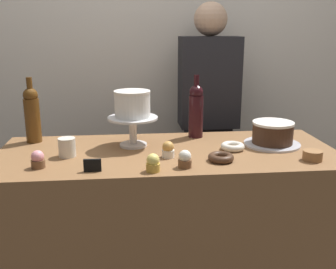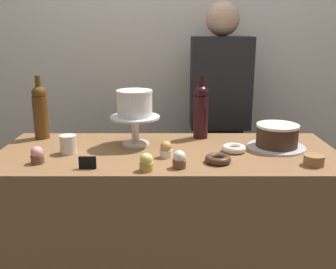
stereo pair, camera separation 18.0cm
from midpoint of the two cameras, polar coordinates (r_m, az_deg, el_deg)
name	(u,v)px [view 1 (the left image)]	position (r m, az deg, el deg)	size (l,w,h in m)	color
back_wall	(154,51)	(2.64, -4.04, 11.99)	(6.00, 0.05, 2.60)	silver
display_counter	(168,237)	(2.01, -2.66, -14.72)	(1.58, 0.64, 0.89)	brown
cake_stand_pedestal	(133,126)	(1.89, -7.86, 1.17)	(0.24, 0.24, 0.14)	silver
white_layer_cake	(132,104)	(1.87, -7.98, 4.41)	(0.17, 0.17, 0.13)	white
silver_serving_platter	(272,144)	(1.96, 12.38, -1.39)	(0.27, 0.27, 0.01)	silver
chocolate_round_cake	(273,132)	(1.95, 12.48, 0.26)	(0.20, 0.20, 0.11)	#3D2619
wine_bottle_dark_red	(196,110)	(2.03, 1.56, 3.57)	(0.08, 0.08, 0.33)	black
wine_bottle_amber	(32,114)	(2.08, -21.57, 2.80)	(0.08, 0.08, 0.33)	#5B3814
cupcake_caramel	(168,150)	(1.73, -2.97, -2.28)	(0.06, 0.06, 0.07)	white
cupcake_vanilla	(185,159)	(1.60, -0.75, -3.69)	(0.06, 0.06, 0.07)	brown
cupcake_lemon	(153,163)	(1.56, -5.51, -4.22)	(0.06, 0.06, 0.07)	gold
cupcake_strawberry	(38,160)	(1.71, -21.34, -3.49)	(0.06, 0.06, 0.07)	brown
donut_sugar	(233,146)	(1.85, 6.67, -1.78)	(0.11, 0.11, 0.03)	silver
donut_chocolate	(221,157)	(1.69, 4.70, -3.39)	(0.11, 0.11, 0.03)	#472D1E
cookie_stack	(313,155)	(1.77, 17.63, -2.97)	(0.08, 0.08, 0.04)	olive
price_sign_chalkboard	(92,165)	(1.61, -14.14, -4.43)	(0.07, 0.01, 0.05)	black
coffee_cup_ceramic	(67,147)	(1.82, -17.28, -1.84)	(0.08, 0.08, 0.08)	silver
barista_figure	(208,127)	(2.49, 3.75, 1.07)	(0.36, 0.22, 1.60)	black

